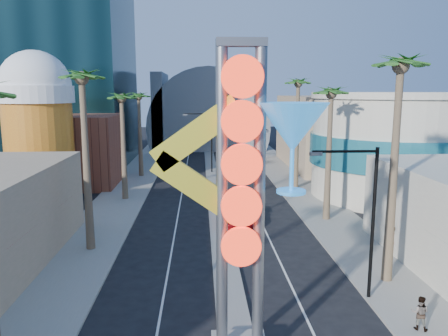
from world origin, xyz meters
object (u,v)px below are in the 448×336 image
at_px(red_pickup, 237,213).
at_px(pedestrian_a, 394,240).
at_px(neon_sign, 263,184).
at_px(pedestrian_b, 420,313).

height_order(red_pickup, pedestrian_a, pedestrian_a).
bearing_deg(red_pickup, neon_sign, -85.93).
relative_size(red_pickup, pedestrian_b, 3.83).
distance_m(neon_sign, pedestrian_a, 16.09).
height_order(neon_sign, pedestrian_a, neon_sign).
xyz_separation_m(red_pickup, pedestrian_b, (6.77, -16.95, 0.10)).
bearing_deg(pedestrian_a, neon_sign, 69.55).
height_order(red_pickup, pedestrian_b, pedestrian_b).
xyz_separation_m(neon_sign, red_pickup, (0.67, 18.78, -6.47)).
height_order(neon_sign, red_pickup, neon_sign).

